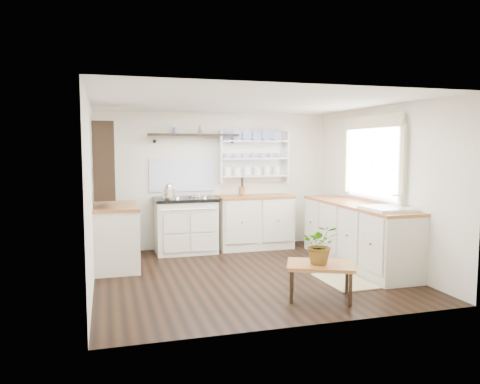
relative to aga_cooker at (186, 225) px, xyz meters
name	(u,v)px	position (x,y,z in m)	size (l,w,h in m)	color
floor	(248,274)	(0.59, -1.57, -0.46)	(4.00, 3.80, 0.01)	black
wall_back	(216,180)	(0.59, 0.33, 0.69)	(4.00, 0.02, 2.30)	silver
wall_right	(380,186)	(2.59, -1.57, 0.69)	(0.02, 3.80, 2.30)	silver
wall_left	(91,194)	(-1.41, -1.57, 0.69)	(0.02, 3.80, 2.30)	silver
ceiling	(248,102)	(0.59, -1.57, 1.84)	(4.00, 3.80, 0.01)	white
window	(372,158)	(2.54, -1.42, 1.11)	(0.08, 1.55, 1.22)	white
aga_cooker	(186,225)	(0.00, 0.00, 0.00)	(1.01, 0.70, 0.93)	beige
back_cabinets	(254,221)	(1.19, 0.03, 0.00)	(1.27, 0.63, 0.90)	beige
right_cabinets	(357,233)	(2.29, -1.47, 0.00)	(0.62, 2.43, 0.90)	beige
belfast_sink	(387,218)	(2.29, -2.22, 0.34)	(0.55, 0.60, 0.45)	white
left_cabinets	(116,235)	(-1.11, -0.67, 0.00)	(0.62, 1.13, 0.90)	beige
plate_rack	(253,156)	(1.24, 0.29, 1.10)	(1.20, 0.22, 0.90)	white
high_shelf	(194,136)	(0.19, 0.21, 1.45)	(1.50, 0.29, 0.16)	black
left_shelving	(104,159)	(-1.25, -0.67, 1.09)	(0.28, 0.80, 1.05)	black
kettle	(169,190)	(-0.28, -0.12, 0.58)	(0.17, 0.17, 0.21)	silver
utensil_crock	(242,191)	(0.99, 0.11, 0.52)	(0.12, 0.12, 0.13)	brown
center_table	(320,267)	(1.08, -2.75, -0.10)	(0.89, 0.78, 0.40)	brown
potted_plant	(321,244)	(1.08, -2.75, 0.16)	(0.40, 0.35, 0.44)	#3F7233
floor_rug	(345,281)	(1.68, -2.24, -0.45)	(0.55, 0.85, 0.02)	olive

